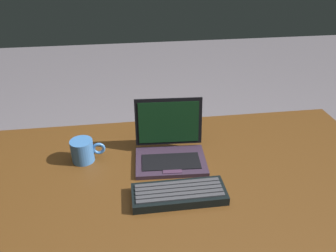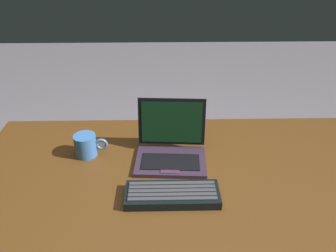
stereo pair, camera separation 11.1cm
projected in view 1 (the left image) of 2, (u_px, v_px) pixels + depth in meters
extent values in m
cube|color=#4E2E12|center=(182.00, 177.00, 1.15)|extent=(1.47, 0.77, 0.03)
cylinder|color=black|center=(24.00, 205.00, 1.52)|extent=(0.06, 0.06, 0.67)
cylinder|color=black|center=(301.00, 179.00, 1.68)|extent=(0.06, 0.06, 0.67)
cube|color=#2F2232|center=(171.00, 161.00, 1.19)|extent=(0.26, 0.19, 0.01)
cube|color=black|center=(171.00, 162.00, 1.17)|extent=(0.21, 0.11, 0.00)
cube|color=#3D263C|center=(172.00, 171.00, 1.12)|extent=(0.07, 0.03, 0.00)
cube|color=black|center=(169.00, 122.00, 1.21)|extent=(0.25, 0.05, 0.18)
cube|color=black|center=(169.00, 122.00, 1.21)|extent=(0.22, 0.04, 0.16)
cube|color=#59CCF2|center=(169.00, 125.00, 1.22)|extent=(0.21, 0.01, 0.01)
cube|color=black|center=(179.00, 194.00, 1.03)|extent=(0.29, 0.11, 0.03)
cube|color=#38383D|center=(181.00, 198.00, 0.99)|extent=(0.27, 0.01, 0.00)
cube|color=#38383D|center=(180.00, 194.00, 1.00)|extent=(0.27, 0.01, 0.00)
cube|color=#38383D|center=(179.00, 190.00, 1.02)|extent=(0.27, 0.01, 0.00)
cube|color=#38383D|center=(178.00, 186.00, 1.03)|extent=(0.27, 0.01, 0.00)
cube|color=#38383D|center=(177.00, 183.00, 1.05)|extent=(0.27, 0.01, 0.00)
cylinder|color=#3A6DAD|center=(82.00, 151.00, 1.18)|extent=(0.08, 0.08, 0.08)
torus|color=#3A6DAD|center=(99.00, 149.00, 1.19)|extent=(0.05, 0.01, 0.05)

